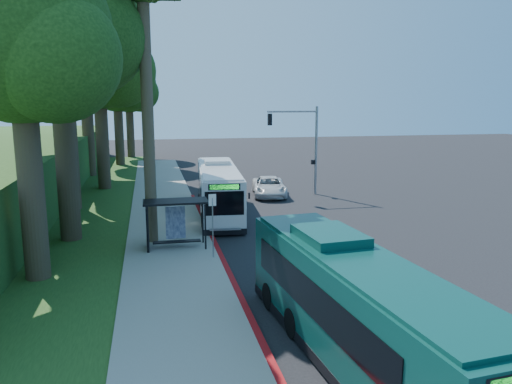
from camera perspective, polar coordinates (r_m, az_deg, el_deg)
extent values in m
plane|color=black|center=(29.84, 4.22, -4.09)|extent=(140.00, 140.00, 0.00)
cube|color=gray|center=(28.69, -9.96, -4.70)|extent=(4.50, 70.00, 0.12)
cube|color=maroon|center=(25.04, -4.28, -6.81)|extent=(0.25, 30.00, 0.13)
cube|color=#234719|center=(33.88, -20.00, -2.88)|extent=(8.00, 70.00, 0.06)
cube|color=black|center=(25.22, -9.18, -1.08)|extent=(3.20, 1.50, 0.10)
cube|color=black|center=(25.48, -12.36, -4.07)|extent=(0.06, 1.30, 2.20)
cube|color=navy|center=(26.18, -9.18, -3.46)|extent=(1.00, 0.12, 1.70)
cube|color=black|center=(25.61, -9.03, -5.62)|extent=(2.40, 0.40, 0.06)
cube|color=black|center=(26.06, -12.25, -3.74)|extent=(0.08, 0.08, 2.40)
cube|color=black|center=(26.19, -6.10, -3.48)|extent=(0.08, 0.08, 2.40)
cube|color=black|center=(24.90, -12.24, -4.40)|extent=(0.08, 0.08, 2.40)
cube|color=black|center=(25.04, -5.81, -4.13)|extent=(0.08, 0.08, 2.40)
cylinder|color=gray|center=(23.64, -4.96, -4.25)|extent=(0.06, 0.06, 3.00)
cube|color=white|center=(23.32, -5.01, -0.92)|extent=(0.35, 0.04, 0.55)
cylinder|color=gray|center=(40.07, 6.87, 4.70)|extent=(0.20, 0.20, 7.00)
cylinder|color=gray|center=(39.27, 4.18, 9.16)|extent=(4.00, 0.14, 0.14)
cube|color=black|center=(38.82, 1.59, 8.29)|extent=(0.30, 0.30, 0.90)
cube|color=black|center=(40.09, 6.51, 3.42)|extent=(0.25, 0.25, 0.35)
cylinder|color=#4C3F2D|center=(26.21, -12.26, 8.07)|extent=(0.60, 0.60, 13.00)
cylinder|color=#382B1E|center=(28.11, -20.99, 5.21)|extent=(1.10, 1.10, 10.50)
sphere|color=black|center=(28.33, -21.89, 18.30)|extent=(8.00, 8.00, 8.00)
sphere|color=black|center=(26.79, -18.64, 16.40)|extent=(5.60, 5.60, 5.60)
sphere|color=black|center=(29.82, -24.07, 15.97)|extent=(5.20, 5.20, 5.20)
cylinder|color=#382B1E|center=(36.11, -20.75, 7.37)|extent=(1.18, 1.18, 11.90)
sphere|color=black|center=(36.54, -21.54, 18.87)|extent=(10.00, 10.00, 10.00)
sphere|color=black|center=(34.63, -18.37, 17.29)|extent=(7.00, 7.00, 7.00)
sphere|color=black|center=(38.39, -23.69, 16.75)|extent=(6.50, 6.50, 6.50)
cylinder|color=#382B1E|center=(43.93, -17.20, 6.65)|extent=(1.06, 1.06, 9.80)
sphere|color=black|center=(43.99, -17.64, 14.49)|extent=(8.40, 8.40, 8.40)
sphere|color=black|center=(42.54, -15.40, 13.24)|extent=(5.88, 5.88, 5.88)
sphere|color=black|center=(45.54, -19.30, 13.18)|extent=(5.46, 5.46, 5.46)
cylinder|color=#382B1E|center=(52.05, -18.72, 7.87)|extent=(1.14, 1.14, 11.20)
sphere|color=black|center=(52.25, -19.18, 15.42)|extent=(9.60, 9.60, 9.60)
sphere|color=black|center=(50.53, -17.06, 14.26)|extent=(6.72, 6.72, 6.72)
sphere|color=black|center=(54.04, -20.72, 14.12)|extent=(6.24, 6.24, 6.24)
cylinder|color=#382B1E|center=(59.85, -15.42, 7.31)|extent=(1.02, 1.02, 9.10)
sphere|color=black|center=(59.84, -15.68, 12.66)|extent=(8.00, 8.00, 8.00)
sphere|color=black|center=(58.53, -14.11, 11.77)|extent=(5.60, 5.60, 5.60)
sphere|color=black|center=(61.30, -16.90, 11.81)|extent=(5.20, 5.20, 5.20)
cylinder|color=#382B1E|center=(67.81, -14.19, 7.40)|extent=(0.98, 0.98, 8.40)
sphere|color=black|center=(67.75, -14.39, 11.76)|extent=(7.00, 7.00, 7.00)
sphere|color=black|center=(66.65, -13.16, 11.01)|extent=(4.90, 4.90, 4.90)
sphere|color=black|center=(69.01, -15.36, 11.09)|extent=(4.55, 4.55, 4.55)
cylinder|color=#382B1E|center=(22.41, -24.41, 1.98)|extent=(1.02, 1.02, 9.10)
sphere|color=black|center=(22.37, -25.54, 16.28)|extent=(7.20, 7.20, 7.20)
sphere|color=black|center=(20.94, -22.04, 14.13)|extent=(5.04, 5.04, 5.04)
cube|color=silver|center=(33.03, -4.30, 0.36)|extent=(3.37, 11.65, 2.73)
cube|color=black|center=(33.31, -4.27, -2.04)|extent=(3.40, 11.71, 0.34)
cube|color=black|center=(33.45, -4.35, 0.95)|extent=(3.22, 9.14, 1.05)
cube|color=black|center=(27.40, -3.63, -1.28)|extent=(2.15, 0.29, 1.34)
cube|color=black|center=(38.60, -4.79, 2.29)|extent=(1.96, 0.27, 0.96)
cube|color=#19E533|center=(27.22, -3.65, 0.59)|extent=(1.59, 0.22, 0.27)
cube|color=silver|center=(32.81, -4.33, 2.79)|extent=(3.12, 11.07, 0.11)
cube|color=silver|center=(34.69, -4.52, 3.47)|extent=(1.90, 2.53, 0.34)
cylinder|color=black|center=(29.64, -6.00, -3.26)|extent=(0.36, 0.98, 0.96)
cylinder|color=black|center=(29.77, -1.74, -3.15)|extent=(0.36, 0.98, 0.96)
cylinder|color=black|center=(37.50, -6.34, -0.35)|extent=(0.36, 0.98, 0.96)
cylinder|color=black|center=(37.61, -2.97, -0.27)|extent=(0.36, 0.98, 0.96)
cube|color=#0A3A33|center=(14.72, 11.58, -12.88)|extent=(3.49, 11.78, 2.76)
cube|color=black|center=(15.34, 11.38, -17.78)|extent=(3.52, 11.84, 0.34)
cube|color=black|center=(15.01, 10.72, -11.28)|extent=(3.32, 9.24, 1.06)
cube|color=black|center=(19.54, 3.47, -5.78)|extent=(1.98, 0.29, 0.97)
cube|color=#0A3A33|center=(14.22, 11.79, -7.59)|extent=(3.24, 11.19, 0.12)
cube|color=#0A3A33|center=(15.81, 8.42, -5.00)|extent=(1.93, 2.56, 0.34)
cylinder|color=black|center=(18.50, 1.60, -11.81)|extent=(0.37, 0.99, 0.97)
cylinder|color=black|center=(19.29, 8.02, -10.95)|extent=(0.37, 0.99, 0.97)
imported|color=silver|center=(39.41, 1.50, 0.64)|extent=(3.29, 5.71, 1.50)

